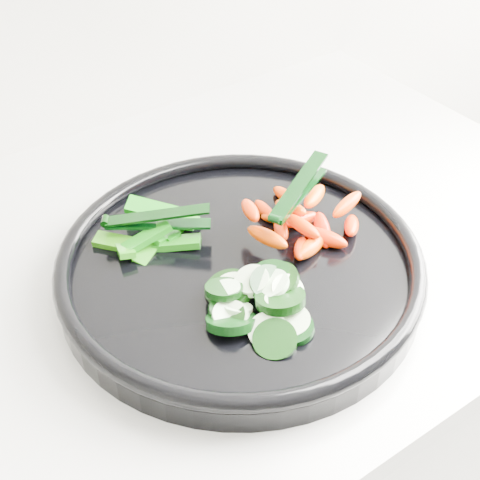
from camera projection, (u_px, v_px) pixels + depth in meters
veggie_tray at (240, 266)px, 0.68m from camera, size 0.41×0.41×0.04m
cucumber_pile at (256, 303)px, 0.62m from camera, size 0.12×0.14×0.04m
carrot_pile at (302, 220)px, 0.71m from camera, size 0.13×0.13×0.05m
pepper_pile at (154, 232)px, 0.71m from camera, size 0.11×0.10×0.03m
tong_carrot at (297, 191)px, 0.69m from camera, size 0.11×0.06×0.02m
tong_pepper at (154, 220)px, 0.69m from camera, size 0.10×0.08×0.02m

